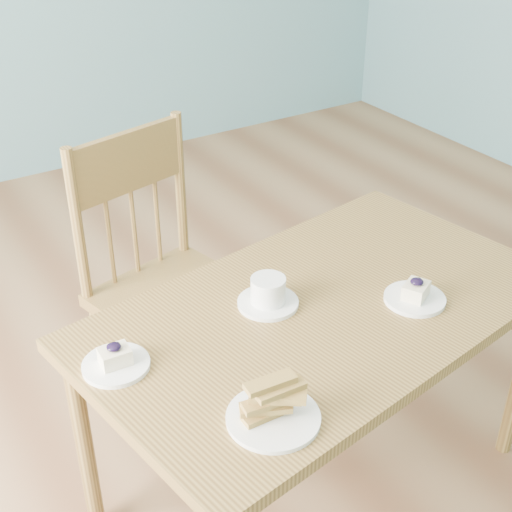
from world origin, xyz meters
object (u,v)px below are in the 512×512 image
at_px(dining_chair, 166,282).
at_px(cheesecake_plate_near, 415,295).
at_px(cheesecake_plate_far, 116,361).
at_px(biscotti_plate, 273,407).
at_px(dining_table, 322,326).
at_px(coffee_cup, 268,293).

xyz_separation_m(dining_chair, cheesecake_plate_near, (0.40, -0.68, 0.19)).
bearing_deg(cheesecake_plate_far, biscotti_plate, -57.65).
distance_m(dining_chair, biscotti_plate, 0.89).
distance_m(dining_table, cheesecake_plate_near, 0.26).
bearing_deg(dining_chair, cheesecake_plate_near, -73.00).
xyz_separation_m(coffee_cup, biscotti_plate, (-0.22, -0.36, 0.00)).
xyz_separation_m(dining_table, coffee_cup, (-0.12, 0.08, 0.10)).
bearing_deg(dining_chair, coffee_cup, -95.56).
xyz_separation_m(dining_chair, cheesecake_plate_far, (-0.37, -0.51, 0.19)).
distance_m(cheesecake_plate_near, cheesecake_plate_far, 0.79).
height_order(dining_table, cheesecake_plate_far, cheesecake_plate_far).
bearing_deg(coffee_cup, cheesecake_plate_near, -47.32).
relative_size(dining_table, cheesecake_plate_near, 8.41).
bearing_deg(cheesecake_plate_near, dining_chair, 120.65).
bearing_deg(dining_table, biscotti_plate, -149.52).
bearing_deg(dining_chair, dining_table, -85.49).
height_order(dining_chair, coffee_cup, dining_chair).
bearing_deg(dining_chair, biscotti_plate, -113.80).
bearing_deg(dining_table, coffee_cup, 136.70).
bearing_deg(biscotti_plate, dining_table, 39.50).
bearing_deg(cheesecake_plate_far, cheesecake_plate_near, -12.30).
bearing_deg(cheesecake_plate_near, dining_table, 152.80).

